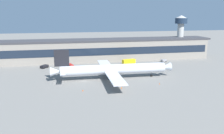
{
  "coord_description": "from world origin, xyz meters",
  "views": [
    {
      "loc": [
        -10.25,
        -112.34,
        31.99
      ],
      "look_at": [
        14.52,
        5.19,
        5.0
      ],
      "focal_mm": 38.59,
      "sensor_mm": 36.0,
      "label": 1
    }
  ],
  "objects_px": {
    "belt_loader": "(70,65)",
    "traffic_cone_1": "(122,88)",
    "pushback_tractor": "(44,66)",
    "traffic_cone_0": "(83,90)",
    "airliner": "(112,69)",
    "traffic_cone_2": "(160,84)",
    "fuel_truck": "(129,62)",
    "control_tower": "(181,31)",
    "baggage_tug": "(164,61)"
  },
  "relations": [
    {
      "from": "belt_loader",
      "to": "traffic_cone_1",
      "type": "bearing_deg",
      "value": -66.74
    },
    {
      "from": "pushback_tractor",
      "to": "traffic_cone_0",
      "type": "distance_m",
      "value": 51.78
    },
    {
      "from": "airliner",
      "to": "traffic_cone_2",
      "type": "distance_m",
      "value": 24.48
    },
    {
      "from": "airliner",
      "to": "traffic_cone_0",
      "type": "height_order",
      "value": "airliner"
    },
    {
      "from": "airliner",
      "to": "traffic_cone_0",
      "type": "relative_size",
      "value": 91.78
    },
    {
      "from": "airliner",
      "to": "fuel_truck",
      "type": "xyz_separation_m",
      "value": [
        17.56,
        30.45,
        -2.81
      ]
    },
    {
      "from": "control_tower",
      "to": "traffic_cone_1",
      "type": "bearing_deg",
      "value": -132.25
    },
    {
      "from": "belt_loader",
      "to": "traffic_cone_1",
      "type": "distance_m",
      "value": 50.7
    },
    {
      "from": "belt_loader",
      "to": "traffic_cone_2",
      "type": "distance_m",
      "value": 58.69
    },
    {
      "from": "fuel_truck",
      "to": "traffic_cone_1",
      "type": "relative_size",
      "value": 12.78
    },
    {
      "from": "airliner",
      "to": "belt_loader",
      "type": "height_order",
      "value": "airliner"
    },
    {
      "from": "pushback_tractor",
      "to": "traffic_cone_1",
      "type": "distance_m",
      "value": 59.53
    },
    {
      "from": "control_tower",
      "to": "airliner",
      "type": "bearing_deg",
      "value": -140.55
    },
    {
      "from": "pushback_tractor",
      "to": "traffic_cone_1",
      "type": "bearing_deg",
      "value": -53.67
    },
    {
      "from": "pushback_tractor",
      "to": "traffic_cone_1",
      "type": "height_order",
      "value": "pushback_tractor"
    },
    {
      "from": "belt_loader",
      "to": "baggage_tug",
      "type": "bearing_deg",
      "value": 2.98
    },
    {
      "from": "fuel_truck",
      "to": "traffic_cone_0",
      "type": "height_order",
      "value": "fuel_truck"
    },
    {
      "from": "control_tower",
      "to": "pushback_tractor",
      "type": "height_order",
      "value": "control_tower"
    },
    {
      "from": "traffic_cone_0",
      "to": "traffic_cone_2",
      "type": "height_order",
      "value": "traffic_cone_0"
    },
    {
      "from": "baggage_tug",
      "to": "traffic_cone_1",
      "type": "relative_size",
      "value": 5.9
    },
    {
      "from": "baggage_tug",
      "to": "pushback_tractor",
      "type": "height_order",
      "value": "baggage_tug"
    },
    {
      "from": "belt_loader",
      "to": "fuel_truck",
      "type": "xyz_separation_m",
      "value": [
        36.71,
        0.43,
        0.73
      ]
    },
    {
      "from": "traffic_cone_1",
      "to": "baggage_tug",
      "type": "bearing_deg",
      "value": 50.25
    },
    {
      "from": "airliner",
      "to": "baggage_tug",
      "type": "distance_m",
      "value": 53.88
    },
    {
      "from": "belt_loader",
      "to": "pushback_tractor",
      "type": "relative_size",
      "value": 1.25
    },
    {
      "from": "fuel_truck",
      "to": "traffic_cone_2",
      "type": "relative_size",
      "value": 15.8
    },
    {
      "from": "control_tower",
      "to": "traffic_cone_2",
      "type": "height_order",
      "value": "control_tower"
    },
    {
      "from": "control_tower",
      "to": "baggage_tug",
      "type": "bearing_deg",
      "value": -138.07
    },
    {
      "from": "baggage_tug",
      "to": "fuel_truck",
      "type": "bearing_deg",
      "value": -173.6
    },
    {
      "from": "baggage_tug",
      "to": "traffic_cone_1",
      "type": "distance_m",
      "value": 64.75
    },
    {
      "from": "belt_loader",
      "to": "airliner",
      "type": "bearing_deg",
      "value": -57.46
    },
    {
      "from": "traffic_cone_0",
      "to": "traffic_cone_1",
      "type": "height_order",
      "value": "traffic_cone_1"
    },
    {
      "from": "fuel_truck",
      "to": "traffic_cone_2",
      "type": "xyz_separation_m",
      "value": [
        1.91,
        -44.61,
        -1.6
      ]
    },
    {
      "from": "fuel_truck",
      "to": "pushback_tractor",
      "type": "xyz_separation_m",
      "value": [
        -51.96,
        0.95,
        -0.83
      ]
    },
    {
      "from": "fuel_truck",
      "to": "pushback_tractor",
      "type": "relative_size",
      "value": 1.64
    },
    {
      "from": "baggage_tug",
      "to": "traffic_cone_0",
      "type": "xyz_separation_m",
      "value": [
        -58.26,
        -50.21,
        -0.76
      ]
    },
    {
      "from": "baggage_tug",
      "to": "airliner",
      "type": "bearing_deg",
      "value": -141.83
    },
    {
      "from": "control_tower",
      "to": "belt_loader",
      "type": "bearing_deg",
      "value": -165.13
    },
    {
      "from": "airliner",
      "to": "traffic_cone_2",
      "type": "relative_size",
      "value": 108.57
    },
    {
      "from": "baggage_tug",
      "to": "traffic_cone_0",
      "type": "relative_size",
      "value": 6.17
    },
    {
      "from": "airliner",
      "to": "traffic_cone_2",
      "type": "bearing_deg",
      "value": -36.03
    },
    {
      "from": "baggage_tug",
      "to": "traffic_cone_0",
      "type": "height_order",
      "value": "baggage_tug"
    },
    {
      "from": "control_tower",
      "to": "traffic_cone_1",
      "type": "relative_size",
      "value": 44.18
    },
    {
      "from": "airliner",
      "to": "belt_loader",
      "type": "bearing_deg",
      "value": 122.54
    },
    {
      "from": "fuel_truck",
      "to": "traffic_cone_0",
      "type": "xyz_separation_m",
      "value": [
        -33.55,
        -47.44,
        -1.55
      ]
    },
    {
      "from": "control_tower",
      "to": "fuel_truck",
      "type": "height_order",
      "value": "control_tower"
    },
    {
      "from": "traffic_cone_0",
      "to": "traffic_cone_1",
      "type": "bearing_deg",
      "value": 1.47
    },
    {
      "from": "baggage_tug",
      "to": "traffic_cone_0",
      "type": "distance_m",
      "value": 76.91
    },
    {
      "from": "traffic_cone_1",
      "to": "traffic_cone_2",
      "type": "relative_size",
      "value": 1.24
    },
    {
      "from": "baggage_tug",
      "to": "traffic_cone_1",
      "type": "height_order",
      "value": "baggage_tug"
    }
  ]
}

